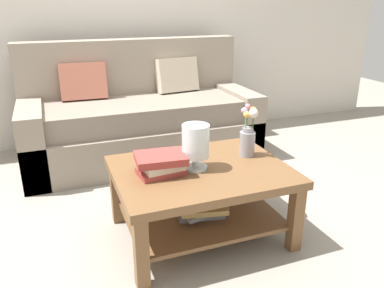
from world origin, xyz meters
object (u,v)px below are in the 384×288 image
Objects in this scene: flower_pitcher at (248,136)px; coffee_table at (201,188)px; book_stack_main at (161,164)px; couch at (140,119)px; glass_hurricane_vase at (196,143)px.

coffee_table is at bearing -167.31° from flower_pitcher.
couch is at bearing 81.49° from book_stack_main.
book_stack_main is (-0.21, -1.43, 0.16)m from couch.
coffee_table is 0.30m from glass_hurricane_vase.
coffee_table is 3.78× the size of glass_hurricane_vase.
book_stack_main is 1.11× the size of glass_hurricane_vase.
flower_pitcher is (0.38, -1.36, 0.23)m from couch.
couch is 1.46m from book_stack_main.
book_stack_main is (-0.24, 0.01, 0.20)m from coffee_table.
flower_pitcher reaches higher than coffee_table.
couch is 1.43m from flower_pitcher.
flower_pitcher is at bearing -74.39° from couch.
glass_hurricane_vase reaches higher than coffee_table.
flower_pitcher is at bearing 6.96° from book_stack_main.
flower_pitcher reaches higher than book_stack_main.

